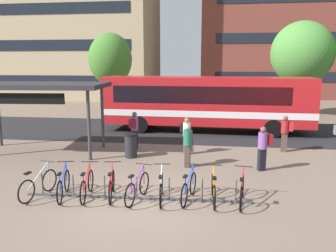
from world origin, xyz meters
name	(u,v)px	position (x,y,z in m)	size (l,w,h in m)	color
ground	(138,202)	(0.00, 0.00, 0.00)	(200.00, 200.00, 0.00)	#7A6656
bus_lane_asphalt	(177,130)	(0.00, 10.78, 0.00)	(80.00, 7.20, 0.01)	#232326
city_bus	(207,102)	(1.75, 10.78, 1.78)	(12.10, 2.98, 3.20)	red
bike_rack	(137,196)	(-0.09, 0.24, 0.09)	(6.79, 0.34, 0.70)	#47474C
parked_bicycle_silver_0	(38,185)	(-3.07, 0.02, 0.38)	(0.55, 1.70, 0.99)	black
parked_bicycle_blue_1	(63,185)	(-2.30, 0.08, 0.38)	(0.57, 1.69, 0.99)	black
parked_bicycle_red_2	(87,186)	(-1.59, 0.15, 0.38)	(0.52, 1.71, 0.99)	black
parked_bicycle_red_3	(112,186)	(-0.86, 0.25, 0.38)	(0.56, 1.70, 0.99)	black
parked_bicycle_purple_4	(137,188)	(-0.04, 0.14, 0.38)	(0.55, 1.70, 0.99)	black
parked_bicycle_silver_5	(161,188)	(0.65, 0.21, 0.38)	(0.52, 1.72, 0.99)	black
parked_bicycle_blue_6	(189,188)	(1.45, 0.34, 0.38)	(0.52, 1.70, 0.99)	black
parked_bicycle_orange_7	(214,190)	(2.18, 0.31, 0.38)	(0.52, 1.72, 0.99)	black
parked_bicycle_red_8	(242,191)	(2.98, 0.29, 0.38)	(0.52, 1.71, 0.99)	black
transit_shelter	(38,88)	(-5.56, 4.95, 2.92)	(6.10, 3.44, 3.13)	#38383D
commuter_red_pack_0	(286,131)	(5.41, 6.52, 0.96)	(0.57, 0.40, 1.66)	#47382D
commuter_red_pack_1	(263,145)	(4.01, 3.56, 0.97)	(0.60, 0.48, 1.69)	black
commuter_maroon_pack_3	(188,142)	(1.17, 3.65, 0.98)	(0.36, 0.54, 1.69)	#47382D
commuter_black_pack_4	(186,133)	(0.97, 5.53, 0.95)	(0.57, 0.60, 1.65)	#47382D
commuter_maroon_pack_5	(134,128)	(-1.48, 5.98, 1.03)	(0.41, 0.57, 1.79)	black
trash_bin	(131,145)	(-1.35, 4.68, 0.52)	(0.55, 0.55, 1.03)	#232328
street_tree_0	(302,53)	(8.64, 17.81, 4.71)	(4.60, 4.60, 7.07)	brown
street_tree_1	(110,59)	(-6.12, 17.64, 4.29)	(3.46, 3.46, 6.37)	brown
building_left_wing	(62,3)	(-15.50, 30.15, 10.88)	(21.30, 10.85, 21.76)	tan
building_right_wing	(315,26)	(14.07, 34.98, 8.32)	(26.76, 11.04, 16.64)	brown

